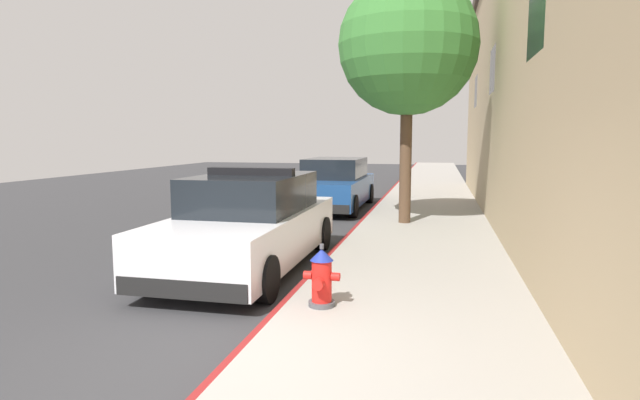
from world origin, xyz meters
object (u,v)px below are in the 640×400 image
Objects in this scene: parked_car_silver_ahead at (335,185)px; fire_hydrant at (322,278)px; police_cruiser at (250,224)px; street_tree at (408,46)px.

fire_hydrant is at bearing -79.56° from parked_car_silver_ahead.
street_tree reaches higher than police_cruiser.
street_tree is at bearing 62.21° from police_cruiser.
police_cruiser is 2.80m from fire_hydrant.
fire_hydrant is 7.56m from street_tree.
police_cruiser reaches higher than parked_car_silver_ahead.
parked_car_silver_ahead is 9.89m from fire_hydrant.
parked_car_silver_ahead is at bearing 126.36° from street_tree.
police_cruiser is 6.37× the size of fire_hydrant.
parked_car_silver_ahead reaches higher than fire_hydrant.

